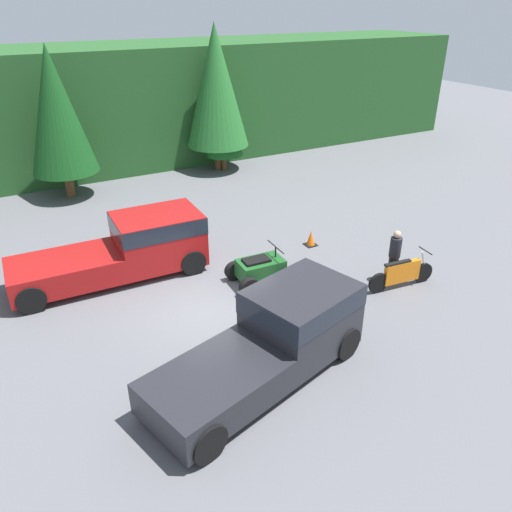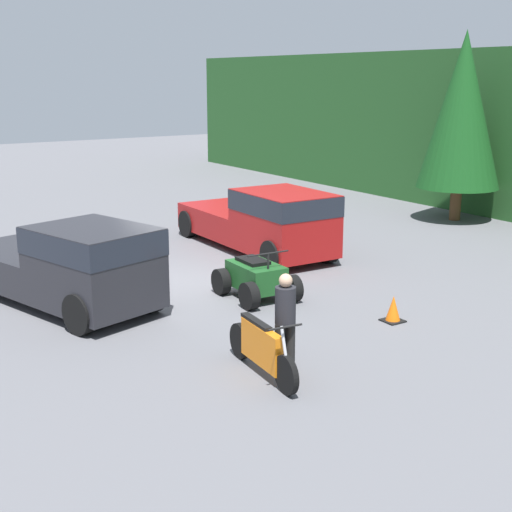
% 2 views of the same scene
% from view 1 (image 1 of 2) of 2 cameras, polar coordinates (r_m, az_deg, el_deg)
% --- Properties ---
extents(ground_plane, '(80.00, 80.00, 0.00)m').
position_cam_1_polar(ground_plane, '(14.40, -4.58, -6.47)').
color(ground_plane, '#5B5B60').
extents(hillside_backdrop, '(44.00, 6.00, 5.90)m').
position_cam_1_polar(hillside_backdrop, '(27.87, -19.04, 15.63)').
color(hillside_backdrop, '#235123').
rests_on(hillside_backdrop, ground_plane).
extents(tree_left, '(2.83, 2.83, 6.44)m').
position_cam_1_polar(tree_left, '(23.25, -21.88, 15.16)').
color(tree_left, brown).
rests_on(tree_left, ground_plane).
extents(tree_mid_left, '(3.10, 3.10, 7.05)m').
position_cam_1_polar(tree_mid_left, '(25.66, -4.59, 18.77)').
color(tree_mid_left, brown).
rests_on(tree_mid_left, ground_plane).
extents(tree_mid_right, '(1.96, 1.96, 4.45)m').
position_cam_1_polar(tree_mid_right, '(25.76, -3.82, 15.36)').
color(tree_mid_right, brown).
rests_on(tree_mid_right, ground_plane).
extents(pickup_truck_red, '(6.01, 2.18, 1.90)m').
position_cam_1_polar(pickup_truck_red, '(16.32, -14.16, 1.12)').
color(pickup_truck_red, maroon).
rests_on(pickup_truck_red, ground_plane).
extents(pickup_truck_second, '(5.86, 3.43, 1.90)m').
position_cam_1_polar(pickup_truck_second, '(11.83, 2.40, -9.01)').
color(pickup_truck_second, '#232328').
rests_on(pickup_truck_second, ground_plane).
extents(dirt_bike, '(2.33, 0.60, 1.13)m').
position_cam_1_polar(dirt_bike, '(15.96, 16.31, -1.96)').
color(dirt_bike, black).
rests_on(dirt_bike, ground_plane).
extents(quad_atv, '(1.96, 1.41, 1.17)m').
position_cam_1_polar(quad_atv, '(15.54, 0.52, -1.61)').
color(quad_atv, black).
rests_on(quad_atv, ground_plane).
extents(rider_person, '(0.40, 0.40, 1.73)m').
position_cam_1_polar(rider_person, '(16.05, 15.55, 0.22)').
color(rider_person, black).
rests_on(rider_person, ground_plane).
extents(traffic_cone, '(0.42, 0.42, 0.55)m').
position_cam_1_polar(traffic_cone, '(18.14, 6.28, 1.97)').
color(traffic_cone, black).
rests_on(traffic_cone, ground_plane).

